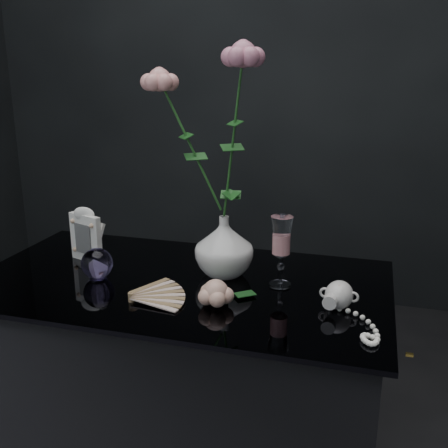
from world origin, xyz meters
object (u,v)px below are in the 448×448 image
(vase, at_px, (224,246))
(wine_glass, at_px, (281,252))
(picture_frame, at_px, (86,234))
(paperweight, at_px, (97,263))
(pearl_jar, at_px, (339,294))
(loose_rose, at_px, (216,293))

(vase, bearing_deg, wine_glass, -10.73)
(vase, xyz_separation_m, picture_frame, (-0.40, -0.00, -0.00))
(paperweight, height_order, pearl_jar, paperweight)
(vase, height_order, picture_frame, vase)
(wine_glass, distance_m, picture_frame, 0.55)
(vase, relative_size, paperweight, 1.97)
(paperweight, relative_size, pearl_jar, 0.35)
(vase, xyz_separation_m, paperweight, (-0.30, -0.11, -0.04))
(loose_rose, bearing_deg, paperweight, 160.19)
(vase, height_order, pearl_jar, vase)
(wine_glass, xyz_separation_m, paperweight, (-0.46, -0.08, -0.05))
(wine_glass, xyz_separation_m, loose_rose, (-0.12, -0.15, -0.06))
(vase, bearing_deg, loose_rose, -79.96)
(vase, distance_m, paperweight, 0.33)
(wine_glass, xyz_separation_m, picture_frame, (-0.55, 0.02, -0.01))
(wine_glass, height_order, pearl_jar, wine_glass)
(pearl_jar, bearing_deg, wine_glass, 155.92)
(wine_glass, relative_size, loose_rose, 0.99)
(vase, xyz_separation_m, pearl_jar, (0.30, -0.11, -0.05))
(vase, distance_m, loose_rose, 0.19)
(loose_rose, distance_m, pearl_jar, 0.28)
(paperweight, bearing_deg, vase, 20.20)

